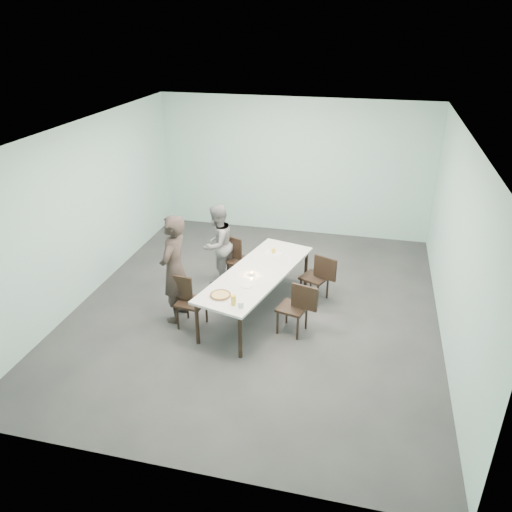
% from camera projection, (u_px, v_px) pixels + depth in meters
% --- Properties ---
extents(ground, '(7.00, 7.00, 0.00)m').
position_uv_depth(ground, '(257.00, 307.00, 8.55)').
color(ground, '#333335').
rests_on(ground, ground).
extents(room_shell, '(6.02, 7.02, 3.01)m').
position_uv_depth(room_shell, '(257.00, 195.00, 7.67)').
color(room_shell, '#ADD9D4').
rests_on(room_shell, ground).
extents(table, '(1.52, 2.74, 0.75)m').
position_uv_depth(table, '(257.00, 275.00, 8.14)').
color(table, white).
rests_on(table, ground).
extents(chair_near_left, '(0.63, 0.46, 0.87)m').
position_uv_depth(chair_near_left, '(187.00, 298.00, 7.86)').
color(chair_near_left, black).
rests_on(chair_near_left, ground).
extents(chair_far_left, '(0.65, 0.54, 0.87)m').
position_uv_depth(chair_far_left, '(237.00, 257.00, 9.19)').
color(chair_far_left, black).
rests_on(chair_far_left, ground).
extents(chair_near_right, '(0.65, 0.51, 0.87)m').
position_uv_depth(chair_near_right, '(297.00, 305.00, 7.66)').
color(chair_near_right, black).
rests_on(chair_near_right, ground).
extents(chair_far_right, '(0.65, 0.55, 0.87)m').
position_uv_depth(chair_far_right, '(319.00, 275.00, 8.55)').
color(chair_far_right, black).
rests_on(chair_far_right, ground).
extents(diner_near, '(0.46, 0.68, 1.80)m').
position_uv_depth(diner_near, '(174.00, 269.00, 7.88)').
color(diner_near, black).
rests_on(diner_near, ground).
extents(diner_far, '(0.77, 0.87, 1.50)m').
position_uv_depth(diner_far, '(217.00, 244.00, 9.10)').
color(diner_far, slate).
rests_on(diner_far, ground).
extents(pizza, '(0.34, 0.34, 0.04)m').
position_uv_depth(pizza, '(220.00, 295.00, 7.41)').
color(pizza, white).
rests_on(pizza, table).
extents(side_plate, '(0.18, 0.18, 0.01)m').
position_uv_depth(side_plate, '(247.00, 286.00, 7.70)').
color(side_plate, white).
rests_on(side_plate, table).
extents(beer_glass, '(0.08, 0.08, 0.15)m').
position_uv_depth(beer_glass, '(233.00, 300.00, 7.17)').
color(beer_glass, gold).
rests_on(beer_glass, table).
extents(water_tumbler, '(0.08, 0.08, 0.09)m').
position_uv_depth(water_tumbler, '(241.00, 305.00, 7.12)').
color(water_tumbler, silver).
rests_on(water_tumbler, table).
extents(tealight, '(0.06, 0.06, 0.05)m').
position_uv_depth(tealight, '(251.00, 274.00, 8.01)').
color(tealight, silver).
rests_on(tealight, table).
extents(amber_tumbler, '(0.07, 0.07, 0.08)m').
position_uv_depth(amber_tumbler, '(273.00, 251.00, 8.75)').
color(amber_tumbler, gold).
rests_on(amber_tumbler, table).
extents(menu, '(0.35, 0.29, 0.01)m').
position_uv_depth(menu, '(273.00, 253.00, 8.74)').
color(menu, silver).
rests_on(menu, table).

